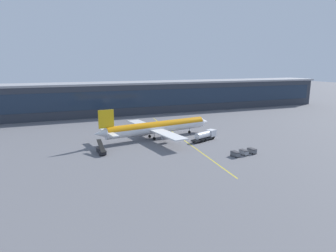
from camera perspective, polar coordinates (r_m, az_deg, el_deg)
ground_plane at (r=101.55m, az=2.22°, el=-2.63°), size 700.00×700.00×0.00m
apron_lead_in_line at (r=103.86m, az=2.46°, el=-2.29°), size 7.06×79.74×0.01m
terminal_building at (r=163.50m, az=-1.58°, el=5.92°), size 206.81×21.09×16.58m
main_airliner at (r=102.32m, az=-2.22°, el=-0.24°), size 45.58×36.44×11.61m
fuel_tanker at (r=100.47m, az=7.39°, el=-1.85°), size 10.96×6.33×3.25m
belt_loader at (r=87.60m, az=-13.05°, el=-4.65°), size 2.13×6.94×3.49m
baggage_cart_0 at (r=84.69m, az=13.15°, el=-5.38°), size 1.92×2.83×1.48m
baggage_cart_1 at (r=86.80m, az=14.73°, el=-5.04°), size 1.92×2.83×1.48m
baggage_cart_2 at (r=88.98m, az=16.23°, el=-4.71°), size 1.92×2.83×1.48m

